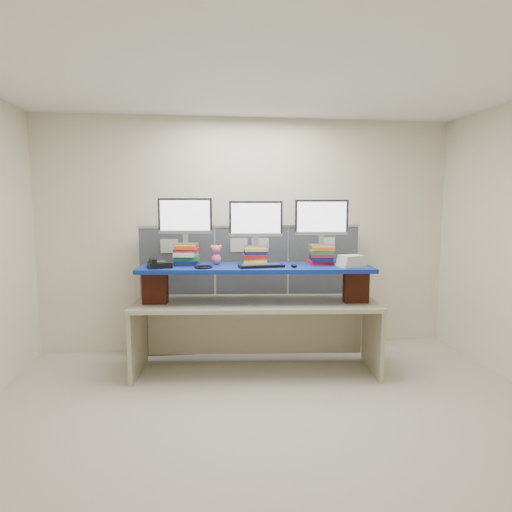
{
  "coord_description": "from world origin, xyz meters",
  "views": [
    {
      "loc": [
        -0.56,
        -3.19,
        1.77
      ],
      "look_at": [
        -0.03,
        1.13,
        1.24
      ],
      "focal_mm": 30.0,
      "sensor_mm": 36.0,
      "label": 1
    }
  ],
  "objects": [
    {
      "name": "room",
      "position": [
        0.0,
        0.0,
        1.4
      ],
      "size": [
        5.0,
        4.0,
        2.8
      ],
      "color": "beige",
      "rests_on": "ground"
    },
    {
      "name": "mouse",
      "position": [
        0.34,
        0.98,
        1.16
      ],
      "size": [
        0.09,
        0.12,
        0.03
      ],
      "primitive_type": "ellipsoid",
      "rotation": [
        0.0,
        0.0,
        0.27
      ],
      "color": "black",
      "rests_on": "blue_board"
    },
    {
      "name": "book_stack_center",
      "position": [
        -0.02,
        1.26,
        1.23
      ],
      "size": [
        0.28,
        0.33,
        0.18
      ],
      "color": "white",
      "rests_on": "blue_board"
    },
    {
      "name": "headset",
      "position": [
        -0.56,
        1.04,
        1.15
      ],
      "size": [
        0.21,
        0.21,
        0.02
      ],
      "primitive_type": "torus",
      "rotation": [
        0.0,
        0.0,
        -0.15
      ],
      "color": "black",
      "rests_on": "blue_board"
    },
    {
      "name": "book_stack_left",
      "position": [
        -0.74,
        1.32,
        1.25
      ],
      "size": [
        0.27,
        0.32,
        0.21
      ],
      "color": "#101A48",
      "rests_on": "blue_board"
    },
    {
      "name": "brick_pier_left",
      "position": [
        -1.06,
        1.18,
        0.93
      ],
      "size": [
        0.26,
        0.16,
        0.34
      ],
      "primitive_type": "cube",
      "rotation": [
        0.0,
        0.0,
        -0.1
      ],
      "color": "maroon",
      "rests_on": "desk"
    },
    {
      "name": "desk_phone",
      "position": [
        -1.01,
        1.12,
        1.18
      ],
      "size": [
        0.27,
        0.25,
        0.09
      ],
      "rotation": [
        0.0,
        0.0,
        0.26
      ],
      "color": "black",
      "rests_on": "blue_board"
    },
    {
      "name": "desk",
      "position": [
        -0.03,
        1.13,
        0.61
      ],
      "size": [
        2.58,
        0.98,
        0.77
      ],
      "rotation": [
        0.0,
        0.0,
        -0.1
      ],
      "color": "#B4A989",
      "rests_on": "ground"
    },
    {
      "name": "plush_toy",
      "position": [
        -0.43,
        1.27,
        1.25
      ],
      "size": [
        0.12,
        0.09,
        0.21
      ],
      "rotation": [
        0.0,
        0.0,
        0.01
      ],
      "color": "#F45C8F",
      "rests_on": "blue_board"
    },
    {
      "name": "keyboard",
      "position": [
        0.01,
        1.02,
        1.16
      ],
      "size": [
        0.47,
        0.2,
        0.03
      ],
      "rotation": [
        0.0,
        0.0,
        0.11
      ],
      "color": "black",
      "rests_on": "blue_board"
    },
    {
      "name": "binder_stack",
      "position": [
        0.92,
        0.93,
        1.2
      ],
      "size": [
        0.28,
        0.25,
        0.12
      ],
      "rotation": [
        0.0,
        0.0,
        0.23
      ],
      "color": "beige",
      "rests_on": "blue_board"
    },
    {
      "name": "cubicle_partition",
      "position": [
        -0.0,
        1.78,
        0.77
      ],
      "size": [
        2.6,
        0.06,
        1.53
      ],
      "color": "#40454C",
      "rests_on": "ground"
    },
    {
      "name": "blue_board",
      "position": [
        -0.03,
        1.13,
        1.12
      ],
      "size": [
        2.42,
        0.82,
        0.04
      ],
      "primitive_type": "cube",
      "rotation": [
        0.0,
        0.0,
        -0.1
      ],
      "color": "navy",
      "rests_on": "brick_pier_left"
    },
    {
      "name": "monitor_left",
      "position": [
        -0.75,
        1.32,
        1.63
      ],
      "size": [
        0.56,
        0.18,
        0.48
      ],
      "rotation": [
        0.0,
        0.0,
        -0.1
      ],
      "color": "#939397",
      "rests_on": "book_stack_left"
    },
    {
      "name": "monitor_right",
      "position": [
        0.67,
        1.18,
        1.61
      ],
      "size": [
        0.56,
        0.18,
        0.48
      ],
      "rotation": [
        0.0,
        0.0,
        -0.1
      ],
      "color": "#939397",
      "rests_on": "book_stack_right"
    },
    {
      "name": "book_stack_right",
      "position": [
        0.67,
        1.18,
        1.24
      ],
      "size": [
        0.27,
        0.33,
        0.19
      ],
      "color": "red",
      "rests_on": "blue_board"
    },
    {
      "name": "brick_pier_right",
      "position": [
        0.99,
        0.98,
        0.93
      ],
      "size": [
        0.26,
        0.16,
        0.34
      ],
      "primitive_type": "cube",
      "rotation": [
        0.0,
        0.0,
        -0.1
      ],
      "color": "maroon",
      "rests_on": "desk"
    },
    {
      "name": "monitor_center",
      "position": [
        -0.01,
        1.25,
        1.6
      ],
      "size": [
        0.56,
        0.18,
        0.48
      ],
      "rotation": [
        0.0,
        0.0,
        -0.1
      ],
      "color": "#939397",
      "rests_on": "book_stack_center"
    }
  ]
}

